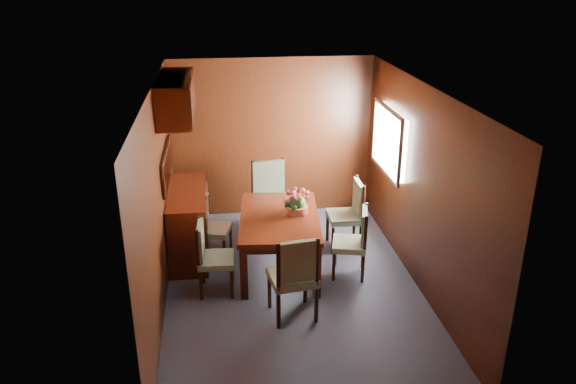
{
  "coord_description": "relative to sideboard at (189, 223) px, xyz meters",
  "views": [
    {
      "loc": [
        -0.82,
        -5.84,
        3.6
      ],
      "look_at": [
        0.0,
        0.44,
        1.05
      ],
      "focal_mm": 35.0,
      "sensor_mm": 36.0,
      "label": 1
    }
  ],
  "objects": [
    {
      "name": "chair_foot",
      "position": [
        1.14,
        0.51,
        0.15
      ],
      "size": [
        0.59,
        0.57,
        1.08
      ],
      "rotation": [
        0.0,
        0.0,
        3.32
      ],
      "color": "black",
      "rests_on": "ground"
    },
    {
      "name": "ground",
      "position": [
        1.25,
        -1.0,
        -0.45
      ],
      "size": [
        4.5,
        4.5,
        0.0
      ],
      "primitive_type": "plane",
      "color": "#363A4A",
      "rests_on": "ground"
    },
    {
      "name": "flower_centerpiece",
      "position": [
        1.37,
        -0.45,
        0.43
      ],
      "size": [
        0.31,
        0.31,
        0.31
      ],
      "color": "#CA5E3D",
      "rests_on": "dining_table"
    },
    {
      "name": "chair_left_near",
      "position": [
        0.28,
        -0.99,
        0.05
      ],
      "size": [
        0.43,
        0.45,
        0.9
      ],
      "rotation": [
        0.0,
        0.0,
        -1.63
      ],
      "color": "black",
      "rests_on": "ground"
    },
    {
      "name": "chair_left_far",
      "position": [
        0.26,
        -0.16,
        0.04
      ],
      "size": [
        0.5,
        0.51,
        0.89
      ],
      "rotation": [
        0.0,
        0.0,
        -1.83
      ],
      "color": "black",
      "rests_on": "ground"
    },
    {
      "name": "chair_head",
      "position": [
        1.17,
        -1.68,
        0.12
      ],
      "size": [
        0.55,
        0.53,
        1.02
      ],
      "rotation": [
        0.0,
        0.0,
        0.14
      ],
      "color": "black",
      "rests_on": "ground"
    },
    {
      "name": "chair_right_far",
      "position": [
        2.16,
        -0.07,
        0.09
      ],
      "size": [
        0.45,
        0.46,
        0.97
      ],
      "rotation": [
        0.0,
        0.0,
        1.56
      ],
      "color": "black",
      "rests_on": "ground"
    },
    {
      "name": "room_shell",
      "position": [
        1.15,
        -0.67,
        1.18
      ],
      "size": [
        3.06,
        4.52,
        2.41
      ],
      "color": "black",
      "rests_on": "ground"
    },
    {
      "name": "chair_right_near",
      "position": [
        2.05,
        -0.83,
        0.05
      ],
      "size": [
        0.5,
        0.52,
        0.9
      ],
      "rotation": [
        0.0,
        0.0,
        1.32
      ],
      "color": "black",
      "rests_on": "ground"
    },
    {
      "name": "dining_table",
      "position": [
        1.14,
        -0.53,
        0.17
      ],
      "size": [
        1.11,
        1.64,
        0.73
      ],
      "rotation": [
        0.0,
        0.0,
        -0.1
      ],
      "color": "black",
      "rests_on": "ground"
    },
    {
      "name": "sideboard",
      "position": [
        0.0,
        0.0,
        0.0
      ],
      "size": [
        0.48,
        1.4,
        0.9
      ],
      "primitive_type": "cube",
      "color": "black",
      "rests_on": "ground"
    }
  ]
}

